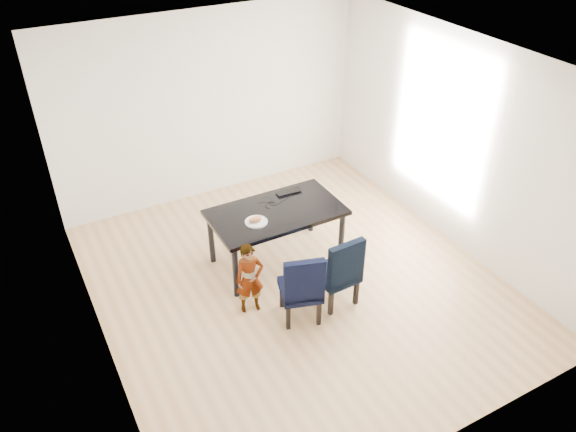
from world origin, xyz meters
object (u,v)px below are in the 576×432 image
plate (256,222)px  laptop (287,190)px  dining_table (276,236)px  chair_right (335,268)px  chair_left (300,284)px  child (250,279)px

plate → laptop: (0.66, 0.46, 0.01)m
dining_table → chair_right: (0.24, -0.97, 0.08)m
chair_right → plate: chair_right is taller
dining_table → plate: bearing=-161.4°
laptop → plate: bearing=38.1°
dining_table → chair_left: bearing=-103.0°
laptop → chair_left: bearing=70.4°
laptop → chair_right: bearing=89.1°
child → laptop: 1.46m
child → plate: 0.72m
laptop → child: bearing=48.0°
chair_right → child: (-0.91, 0.32, -0.02)m
plate → laptop: 0.80m
chair_right → child: 0.97m
plate → laptop: bearing=34.8°
chair_left → chair_right: size_ratio=0.98×
chair_right → plate: size_ratio=3.44×
chair_left → chair_right: 0.48m
chair_left → child: (-0.44, 0.36, -0.01)m
chair_right → child: bearing=158.4°
dining_table → chair_right: bearing=-76.0°
chair_left → plate: bearing=112.5°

